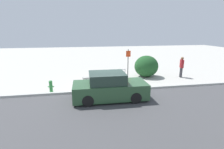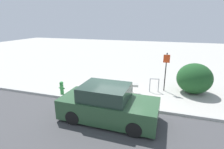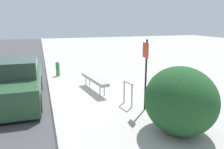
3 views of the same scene
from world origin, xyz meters
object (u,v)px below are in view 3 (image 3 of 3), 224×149
object	(u,v)px
bike_rack	(128,91)
sign_post	(146,69)
parked_car_near	(15,83)
bench	(94,79)
fire_hydrant	(58,68)

from	to	relation	value
bike_rack	sign_post	bearing A→B (deg)	32.28
parked_car_near	bench	bearing A→B (deg)	97.38
bench	fire_hydrant	distance (m)	3.30
bench	fire_hydrant	size ratio (longest dim) A/B	2.91
sign_post	parked_car_near	world-z (taller)	sign_post
bike_rack	bench	bearing A→B (deg)	-159.76
bench	sign_post	distance (m)	2.86
sign_post	bench	bearing A→B (deg)	-156.83
bench	fire_hydrant	bearing A→B (deg)	-166.86
bike_rack	sign_post	distance (m)	1.11
bench	bike_rack	bearing A→B (deg)	11.27
bike_rack	parked_car_near	bearing A→B (deg)	-113.40
sign_post	bike_rack	bearing A→B (deg)	-147.72
bike_rack	fire_hydrant	size ratio (longest dim) A/B	1.08
bench	sign_post	xyz separation A→B (m)	(2.50, 1.07, 0.89)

